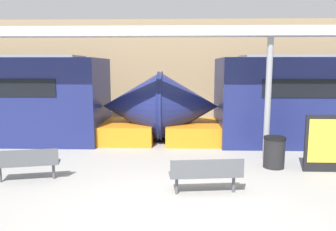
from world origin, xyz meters
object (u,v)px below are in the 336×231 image
bench_far (26,162)px  poster_board (325,143)px  bench_near (206,173)px  support_column_near (268,99)px  trash_bin (274,152)px

bench_far → poster_board: 7.70m
bench_near → support_column_near: 3.78m
poster_board → bench_far: bearing=-172.5°
bench_near → poster_board: size_ratio=1.07×
trash_bin → support_column_near: support_column_near is taller
bench_far → poster_board: (7.63, 1.00, 0.28)m
bench_far → trash_bin: 6.53m
bench_near → trash_bin: trash_bin is taller
trash_bin → support_column_near: 1.64m
bench_far → poster_board: bearing=-5.6°
bench_near → bench_far: 4.39m
bench_far → support_column_near: bearing=5.8°
bench_far → trash_bin: (6.39, 1.33, -0.06)m
bench_far → support_column_near: support_column_near is taller
bench_far → poster_board: poster_board is taller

